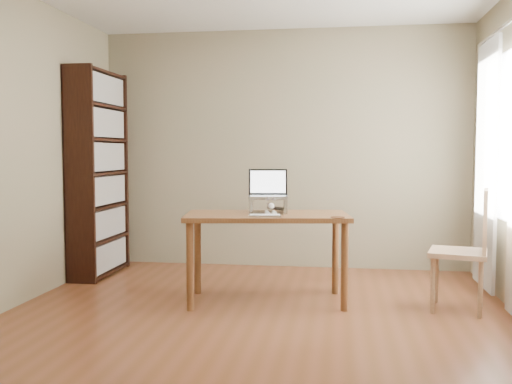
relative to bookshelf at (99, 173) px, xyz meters
name	(u,v)px	position (x,y,z in m)	size (l,w,h in m)	color
room	(255,147)	(1.86, -1.54, 0.25)	(4.04, 4.54, 2.64)	brown
bookshelf	(99,173)	(0.00, 0.00, 0.00)	(0.30, 0.90, 2.10)	black
curtains	(504,164)	(3.75, -0.75, 0.12)	(0.03, 1.90, 2.25)	silver
desk	(267,226)	(1.85, -0.82, -0.40)	(1.43, 0.86, 0.75)	brown
laptop_stand	(268,203)	(1.85, -0.74, -0.22)	(0.32, 0.25, 0.13)	silver
laptop	(269,190)	(1.85, -0.68, -0.11)	(0.37, 0.32, 0.24)	silver
keyboard	(265,216)	(1.86, -1.04, -0.29)	(0.27, 0.15, 0.02)	silver
coaster	(338,217)	(2.44, -1.03, -0.30)	(0.11, 0.11, 0.01)	#5A2E1F
cat	(270,204)	(1.86, -0.71, -0.23)	(0.26, 0.49, 0.16)	#494139
chair	(468,245)	(3.48, -0.86, -0.52)	(0.52, 0.52, 0.98)	tan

